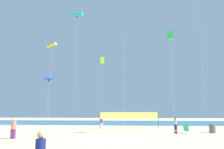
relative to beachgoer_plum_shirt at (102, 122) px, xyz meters
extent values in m
plane|color=beige|center=(2.37, -13.71, -0.84)|extent=(120.00, 120.00, 0.00)
cube|color=teal|center=(2.37, 15.27, -0.83)|extent=(120.00, 20.00, 0.01)
cylinder|color=navy|center=(1.30, -24.75, 0.20)|extent=(0.37, 0.37, 0.61)
sphere|color=tan|center=(1.30, -24.75, 0.64)|extent=(0.27, 0.27, 0.27)
cube|color=white|center=(0.00, 0.00, -0.48)|extent=(0.34, 0.20, 0.71)
cylinder|color=#7A3872|center=(0.00, 0.00, 0.17)|extent=(0.36, 0.36, 0.59)
sphere|color=#997051|center=(0.00, 0.00, 0.60)|extent=(0.26, 0.26, 0.26)
cube|color=#7A3872|center=(-5.65, -13.75, -0.43)|extent=(0.39, 0.23, 0.81)
cylinder|color=#EA7260|center=(-5.65, -13.75, 0.31)|extent=(0.41, 0.41, 0.67)
sphere|color=beige|center=(-5.65, -13.75, 0.79)|extent=(0.30, 0.30, 0.30)
cube|color=navy|center=(9.66, -3.42, -0.49)|extent=(0.34, 0.20, 0.70)
cylinder|color=#99B28C|center=(9.66, -3.42, 0.15)|extent=(0.35, 0.35, 0.58)
sphere|color=brown|center=(9.66, -3.42, 0.57)|extent=(0.26, 0.26, 0.26)
cube|color=#1E8C4C|center=(10.02, -7.94, -0.52)|extent=(0.52, 0.48, 0.03)
cube|color=#1E8C4C|center=(10.02, -7.65, -0.24)|extent=(0.52, 0.23, 0.57)
cylinder|color=silver|center=(10.02, -8.09, -0.68)|extent=(0.03, 0.03, 0.32)
cylinder|color=silver|center=(10.02, -7.80, -0.68)|extent=(0.03, 0.03, 0.32)
cylinder|color=#595960|center=(12.99, -6.69, -0.37)|extent=(0.66, 0.66, 0.93)
cylinder|color=#4C4C51|center=(0.02, -1.75, 0.36)|extent=(0.08, 0.08, 2.40)
cylinder|color=#4C4C51|center=(7.92, -0.02, 0.36)|extent=(0.08, 0.08, 2.40)
cube|color=#EAE566|center=(3.97, -0.89, 0.89)|extent=(7.90, 1.75, 0.90)
cube|color=maroon|center=(8.94, -7.74, -0.70)|extent=(0.34, 0.17, 0.27)
cylinder|color=silver|center=(-5.01, 3.99, 8.58)|extent=(0.01, 0.01, 18.83)
cylinder|color=#26BFCC|center=(-5.01, 3.99, 18.00)|extent=(2.20, 1.11, 0.67)
sphere|color=#D833A5|center=(-5.01, 3.99, 17.56)|extent=(0.40, 0.40, 0.40)
cylinder|color=silver|center=(-6.98, -2.12, 4.98)|extent=(0.01, 0.01, 11.64)
cylinder|color=yellow|center=(-6.98, -2.12, 10.80)|extent=(1.92, 1.66, 0.42)
sphere|color=orange|center=(-6.98, -2.12, 10.49)|extent=(0.25, 0.25, 0.25)
cylinder|color=silver|center=(15.14, 2.94, 8.85)|extent=(0.01, 0.01, 19.37)
pyramid|color=#26BFCC|center=(15.11, 2.92, 18.58)|extent=(0.73, 0.73, 0.38)
cylinder|color=silver|center=(-0.65, 4.56, 4.52)|extent=(0.01, 0.01, 10.71)
cube|color=#8CD833|center=(-0.65, 4.56, 9.87)|extent=(0.81, 0.81, 1.03)
cylinder|color=silver|center=(3.25, -0.23, 6.27)|extent=(0.01, 0.01, 14.22)
pyramid|color=red|center=(3.28, -0.24, 13.44)|extent=(0.64, 0.64, 0.32)
cylinder|color=silver|center=(8.54, -9.38, 4.24)|extent=(0.01, 0.01, 10.16)
cube|color=green|center=(8.54, -9.38, 9.32)|extent=(0.56, 0.56, 0.87)
cylinder|color=silver|center=(-8.93, 2.35, 2.96)|extent=(0.01, 0.01, 7.60)
cylinder|color=blue|center=(-8.93, 2.35, 6.76)|extent=(1.48, 1.15, 0.57)
sphere|color=black|center=(-8.93, 2.35, 6.37)|extent=(0.34, 0.34, 0.34)
camera|label=1|loc=(4.70, -33.10, 1.50)|focal=37.14mm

